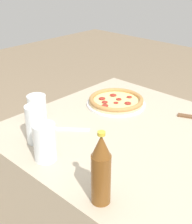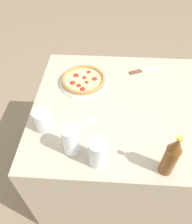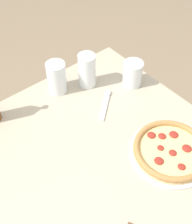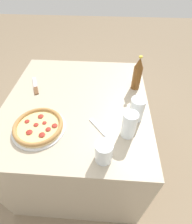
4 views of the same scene
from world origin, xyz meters
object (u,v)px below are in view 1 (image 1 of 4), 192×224
Objects in this scene: pizza_salami at (116,101)px; glass_red_wine at (37,109)px; glass_water at (45,144)px; spoon at (65,129)px; beer_bottle at (101,170)px; glass_mango_juice at (36,126)px.

glass_red_wine is (-0.15, -0.35, 0.03)m from pizza_salami.
glass_water is at bearing -77.57° from pizza_salami.
glass_red_wine is 0.75× the size of spoon.
beer_bottle is (0.40, -0.54, 0.09)m from pizza_salami.
glass_red_wine is (-0.15, 0.12, -0.02)m from glass_mango_juice.
glass_water is 0.22m from spoon.
glass_mango_juice is at bearing -38.34° from glass_red_wine.
glass_red_wine is (-0.27, 0.17, -0.01)m from glass_water.
beer_bottle reaches higher than spoon.
spoon is at bearing 120.77° from glass_water.
beer_bottle is at bearing -53.82° from pizza_salami.
beer_bottle is 1.58× the size of spoon.
glass_red_wine is at bearing 160.74° from beer_bottle.
glass_mango_juice is 0.41m from beer_bottle.
spoon is (0.01, 0.13, -0.06)m from glass_mango_juice.
glass_mango_juice reaches higher than glass_water.
glass_red_wine is at bearing -113.65° from pizza_salami.
pizza_salami is at bearing 66.35° from glass_red_wine.
pizza_salami is 0.68m from beer_bottle.
beer_bottle reaches higher than pizza_salami.
spoon is (-0.39, 0.21, -0.10)m from beer_bottle.
glass_water is 0.92× the size of glass_mango_juice.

